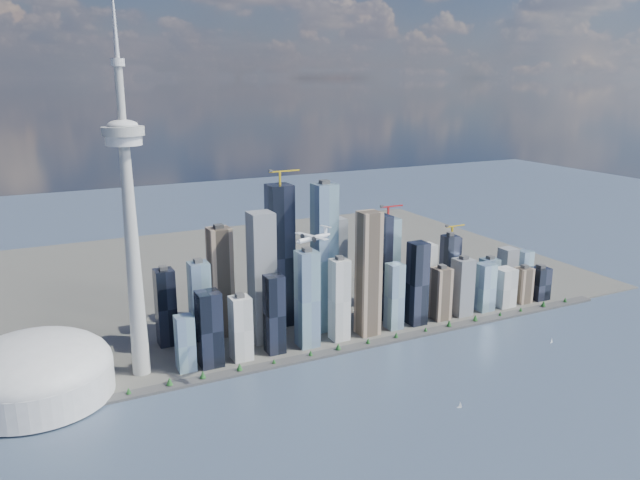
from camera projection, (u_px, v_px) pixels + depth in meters
name	position (u px, v px, depth m)	size (l,w,h in m)	color
ground	(435.00, 428.00, 777.79)	(4000.00, 4000.00, 0.00)	#2E3E50
seawall	(341.00, 350.00, 994.40)	(1100.00, 22.00, 4.00)	#383838
land	(246.00, 274.00, 1385.32)	(1400.00, 900.00, 3.00)	#4C4C47
shoreline_trees	(341.00, 347.00, 992.69)	(960.53, 7.20, 8.80)	#3F2D1E
skyscraper_cluster	(348.00, 280.00, 1074.29)	(736.00, 142.00, 274.14)	black
needle_tower	(130.00, 218.00, 859.52)	(56.00, 56.00, 550.50)	#A9A9A4
dome_stadium	(36.00, 372.00, 840.39)	(200.00, 200.00, 86.00)	silver
airplane	(313.00, 238.00, 821.98)	(61.49, 54.99, 15.40)	white
sailboat_west	(460.00, 406.00, 824.84)	(6.67, 3.59, 9.35)	white
sailboat_east	(552.00, 341.00, 1027.99)	(6.83, 3.35, 9.49)	white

